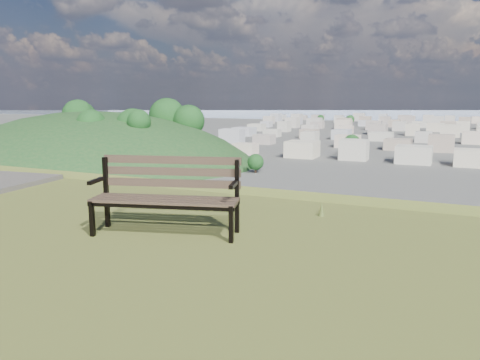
% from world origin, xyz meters
% --- Properties ---
extents(park_bench, '(1.70, 0.94, 0.85)m').
position_xyz_m(park_bench, '(1.00, 1.75, 25.48)').
color(park_bench, '#473429').
rests_on(park_bench, hilltop_mesa).
extents(green_wooded_hill, '(163.50, 130.80, 81.75)m').
position_xyz_m(green_wooded_hill, '(-134.86, 151.12, 0.12)').
color(green_wooded_hill, '#173D1A').
rests_on(green_wooded_hill, ground).
extents(city_blocks, '(395.00, 361.00, 7.00)m').
position_xyz_m(city_blocks, '(0.00, 394.44, 3.50)').
color(city_blocks, beige).
rests_on(city_blocks, ground).
extents(city_trees, '(406.52, 387.20, 9.98)m').
position_xyz_m(city_trees, '(-26.39, 319.00, 4.83)').
color(city_trees, '#36251B').
rests_on(city_trees, ground).
extents(bay_water, '(2400.00, 700.00, 0.12)m').
position_xyz_m(bay_water, '(0.00, 900.00, 0.00)').
color(bay_water, '#889BAD').
rests_on(bay_water, ground).
extents(far_hills, '(2050.00, 340.00, 60.00)m').
position_xyz_m(far_hills, '(-60.92, 1402.93, 25.47)').
color(far_hills, '#9DA8C4').
rests_on(far_hills, ground).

